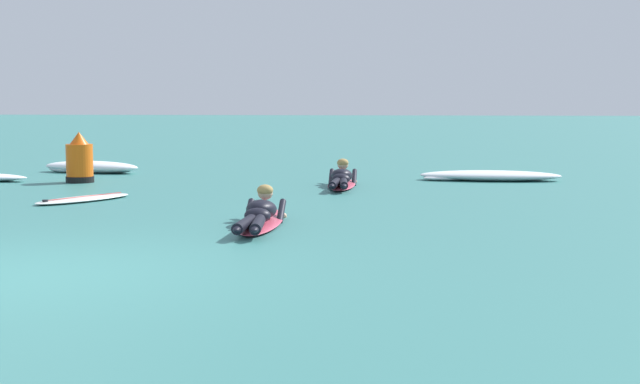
# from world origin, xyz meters

# --- Properties ---
(ground_plane) EXTENTS (120.00, 120.00, 0.00)m
(ground_plane) POSITION_xyz_m (0.00, 10.00, 0.00)
(ground_plane) COLOR #387A75
(surfer_near) EXTENTS (0.58, 2.74, 0.53)m
(surfer_near) POSITION_xyz_m (1.75, 3.44, 0.14)
(surfer_near) COLOR #E54C66
(surfer_near) RESTS_ON ground
(surfer_far) EXTENTS (0.55, 2.61, 0.54)m
(surfer_far) POSITION_xyz_m (2.48, 8.70, 0.14)
(surfer_far) COLOR #E54C66
(surfer_far) RESTS_ON ground
(drifting_surfboard) EXTENTS (1.44, 1.85, 0.16)m
(drifting_surfboard) POSITION_xyz_m (-1.53, 6.04, 0.03)
(drifting_surfboard) COLOR white
(drifting_surfboard) RESTS_ON ground
(whitewater_front) EXTENTS (2.82, 0.95, 0.20)m
(whitewater_front) POSITION_xyz_m (5.37, 10.25, 0.09)
(whitewater_front) COLOR white
(whitewater_front) RESTS_ON ground
(whitewater_back) EXTENTS (2.37, 1.22, 0.26)m
(whitewater_back) POSITION_xyz_m (-3.19, 11.38, 0.12)
(whitewater_back) COLOR white
(whitewater_back) RESTS_ON ground
(channel_marker_buoy) EXTENTS (0.54, 0.54, 0.99)m
(channel_marker_buoy) POSITION_xyz_m (-2.67, 9.15, 0.39)
(channel_marker_buoy) COLOR #EA5B0F
(channel_marker_buoy) RESTS_ON ground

